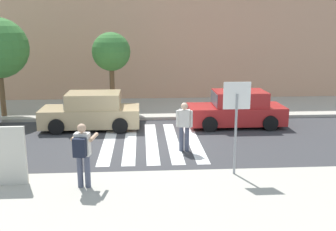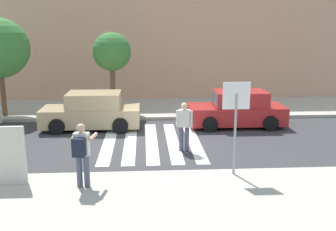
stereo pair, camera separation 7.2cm
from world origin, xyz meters
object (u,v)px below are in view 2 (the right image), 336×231
stop_sign (236,108)px  pedestrian_crossing (184,124)px  advertising_board (5,156)px  street_tree_center (112,52)px  photographer_with_backpack (82,150)px  parked_car_tan (92,112)px  parked_car_red (237,110)px

stop_sign → pedestrian_crossing: bearing=114.4°
stop_sign → advertising_board: 6.36m
stop_sign → street_tree_center: size_ratio=0.69×
stop_sign → photographer_with_backpack: stop_sign is taller
parked_car_tan → parked_car_red: size_ratio=1.00×
photographer_with_backpack → parked_car_red: bearing=49.4°
pedestrian_crossing → parked_car_tan: (-3.58, 3.29, -0.25)m
advertising_board → street_tree_center: bearing=76.3°
pedestrian_crossing → street_tree_center: (-2.89, 6.11, 2.04)m
photographer_with_backpack → pedestrian_crossing: bearing=47.5°
stop_sign → parked_car_tan: stop_sign is taller
parked_car_tan → parked_car_red: bearing=-0.0°
street_tree_center → advertising_board: bearing=-103.7°
parked_car_tan → street_tree_center: 3.70m
pedestrian_crossing → stop_sign: bearing=-65.6°
stop_sign → pedestrian_crossing: stop_sign is taller
photographer_with_backpack → street_tree_center: 9.57m
stop_sign → photographer_with_backpack: (-4.17, -0.70, -0.91)m
stop_sign → pedestrian_crossing: size_ratio=1.54×
pedestrian_crossing → photographer_with_backpack: bearing=-132.5°
street_tree_center → advertising_board: size_ratio=2.40×
parked_car_red → advertising_board: size_ratio=2.56×
pedestrian_crossing → advertising_board: (-5.08, -2.92, -0.03)m
stop_sign → parked_car_tan: bearing=129.0°
parked_car_tan → street_tree_center: size_ratio=1.07×
stop_sign → parked_car_red: size_ratio=0.65×
stop_sign → street_tree_center: (-4.05, 8.69, 0.94)m
pedestrian_crossing → parked_car_red: (2.64, 3.29, -0.25)m
parked_car_tan → advertising_board: 6.40m
photographer_with_backpack → street_tree_center: bearing=89.3°
parked_car_tan → street_tree_center: bearing=76.2°
parked_car_tan → advertising_board: bearing=-103.6°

